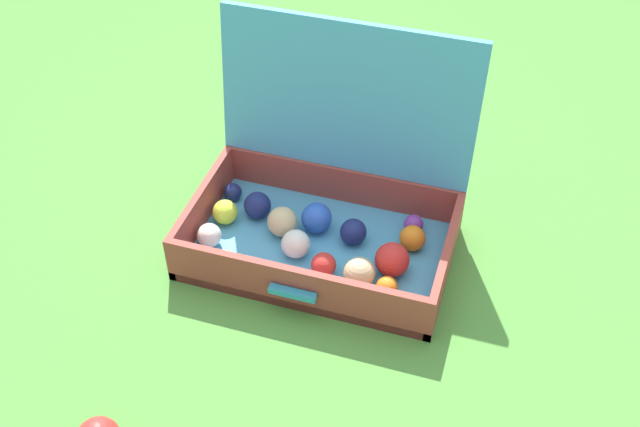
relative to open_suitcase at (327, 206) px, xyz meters
The scene contains 2 objects.
ground_plane 0.11m from the open_suitcase, 120.28° to the right, with size 16.00×16.00×0.00m, color #4C8C38.
open_suitcase is the anchor object (origin of this frame).
Camera 1 is at (0.41, -1.33, 1.38)m, focal length 43.84 mm.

